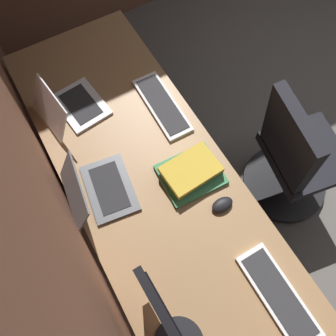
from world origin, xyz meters
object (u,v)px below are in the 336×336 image
object	(u,v)px
keyboard_main	(162,105)
keyboard_spare	(278,295)
laptop_left	(69,106)
book_stack_near	(191,172)
drawer_pedestal	(127,168)
mouse_main	(222,205)
laptop_leftmost	(96,190)
office_chair	(294,159)

from	to	relation	value
keyboard_main	keyboard_spare	world-z (taller)	same
keyboard_main	laptop_left	bearing A→B (deg)	64.35
keyboard_main	book_stack_near	distance (m)	0.42
drawer_pedestal	keyboard_main	size ratio (longest dim) A/B	1.65
drawer_pedestal	book_stack_near	world-z (taller)	book_stack_near
drawer_pedestal	laptop_left	bearing A→B (deg)	30.66
laptop_left	mouse_main	bearing A→B (deg)	-154.14
keyboard_spare	mouse_main	xyz separation A→B (m)	(0.44, -0.01, 0.01)
drawer_pedestal	mouse_main	bearing A→B (deg)	-156.43
laptop_leftmost	book_stack_near	size ratio (longest dim) A/B	1.17
keyboard_main	book_stack_near	world-z (taller)	book_stack_near
mouse_main	book_stack_near	xyz separation A→B (m)	(0.20, 0.04, 0.02)
book_stack_near	office_chair	bearing A→B (deg)	-100.71
book_stack_near	keyboard_main	bearing A→B (deg)	-10.13
laptop_left	book_stack_near	distance (m)	0.71
laptop_left	laptop_leftmost	bearing A→B (deg)	171.48
keyboard_spare	office_chair	distance (m)	0.85
keyboard_main	keyboard_spare	xyz separation A→B (m)	(-1.05, 0.04, 0.00)
laptop_leftmost	keyboard_main	world-z (taller)	laptop_leftmost
office_chair	drawer_pedestal	bearing A→B (deg)	60.32
keyboard_main	mouse_main	bearing A→B (deg)	177.13
book_stack_near	office_chair	xyz separation A→B (m)	(-0.12, -0.64, -0.31)
laptop_left	mouse_main	size ratio (longest dim) A/B	3.26
drawer_pedestal	keyboard_main	xyz separation A→B (m)	(0.05, -0.28, 0.39)
laptop_leftmost	drawer_pedestal	bearing A→B (deg)	-44.56
book_stack_near	keyboard_spare	bearing A→B (deg)	-177.46
keyboard_spare	mouse_main	size ratio (longest dim) A/B	4.05
keyboard_main	mouse_main	size ratio (longest dim) A/B	4.06
mouse_main	keyboard_spare	bearing A→B (deg)	178.18
laptop_left	book_stack_near	xyz separation A→B (m)	(-0.61, -0.35, -0.01)
mouse_main	office_chair	bearing A→B (deg)	-82.21
book_stack_near	drawer_pedestal	bearing A→B (deg)	29.46
book_stack_near	office_chair	size ratio (longest dim) A/B	0.30
office_chair	mouse_main	bearing A→B (deg)	97.79
drawer_pedestal	laptop_left	size ratio (longest dim) A/B	2.05
drawer_pedestal	laptop_left	xyz separation A→B (m)	(0.25, 0.15, 0.43)
laptop_leftmost	mouse_main	bearing A→B (deg)	-125.88
laptop_leftmost	mouse_main	world-z (taller)	laptop_leftmost
laptop_leftmost	laptop_left	size ratio (longest dim) A/B	1.01
laptop_left	office_chair	distance (m)	1.28
keyboard_spare	mouse_main	distance (m)	0.44
laptop_leftmost	keyboard_main	distance (m)	0.57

